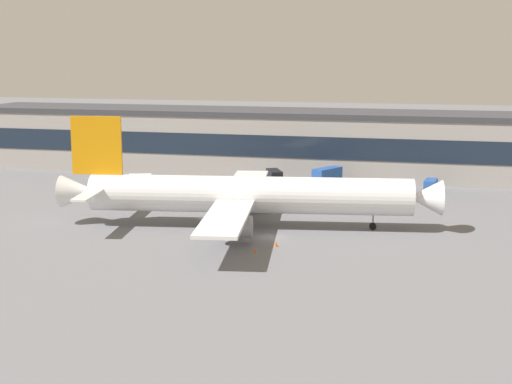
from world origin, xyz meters
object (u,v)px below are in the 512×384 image
Objects in this scene: stair_truck at (274,178)px; catering_truck at (327,177)px; follow_me_car at (372,189)px; crew_van at (431,185)px; pushback_tractor at (139,178)px; traffic_cone_0 at (255,250)px; airliner at (244,195)px; traffic_cone_1 at (276,244)px; baggage_tug at (103,171)px.

stair_truck is 10.82m from catering_truck.
follow_me_car is at bearing -28.04° from catering_truck.
crew_van is 1.00× the size of pushback_tractor.
stair_truck reaches higher than traffic_cone_0.
pushback_tractor is (-32.53, 34.21, -4.25)m from airliner.
airliner reaches higher than traffic_cone_1.
traffic_cone_0 is at bearing -47.97° from baggage_tug.
traffic_cone_1 reaches higher than traffic_cone_0.
airliner is 47.57m from crew_van.
follow_me_car reaches higher than traffic_cone_0.
pushback_tractor is 1.16× the size of follow_me_car.
pushback_tractor is at bearing -27.99° from baggage_tug.
stair_truck is at bearing 94.96° from airliner.
airliner is 59.81m from baggage_tug.
baggage_tug is 5.67× the size of traffic_cone_1.
pushback_tractor is at bearing 131.77° from traffic_cone_1.
catering_truck reaches higher than crew_van.
follow_me_car reaches higher than pushback_tractor.
catering_truck is 52.25m from traffic_cone_0.
pushback_tractor is 40.25m from catering_truck.
stair_truck is 1.39× the size of follow_me_car.
traffic_cone_0 is at bearing -52.09° from pushback_tractor.
stair_truck is at bearing 102.92° from traffic_cone_1.
traffic_cone_1 is at bearing 60.56° from traffic_cone_0.
crew_van is 8.39× the size of traffic_cone_0.
airliner reaches higher than traffic_cone_0.
follow_me_car is at bearing -7.33° from baggage_tug.
baggage_tug reaches higher than traffic_cone_1.
follow_me_car is 1.12× the size of baggage_tug.
traffic_cone_1 is at bearing -48.23° from pushback_tractor.
crew_van is at bearing 3.44° from stair_truck.
follow_me_car is (17.42, 32.41, -4.20)m from airliner.
pushback_tractor is 49.97m from follow_me_car.
traffic_cone_1 is (-9.83, -43.10, -0.73)m from follow_me_car.
pushback_tractor is at bearing -176.56° from stair_truck.
catering_truck is at bearing -2.94° from baggage_tug.
airliner is 11.38× the size of pushback_tractor.
traffic_cone_0 is at bearing -119.44° from traffic_cone_1.
stair_truck is (-31.63, -1.90, 0.52)m from crew_van.
traffic_cone_1 is (10.71, -46.67, -1.62)m from stair_truck.
stair_truck is at bearing -171.08° from catering_truck.
crew_van reaches higher than pushback_tractor.
crew_van is 1.31× the size of baggage_tug.
stair_truck is 8.90× the size of traffic_cone_1.
stair_truck reaches higher than baggage_tug.
airliner is at bearing -118.25° from follow_me_car.
pushback_tractor is at bearing -175.09° from catering_truck.
catering_truck is (-9.86, 5.25, 1.20)m from follow_me_car.
traffic_cone_1 is (40.11, -44.90, -0.69)m from pushback_tractor.
airliner is at bearing -101.35° from catering_truck.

